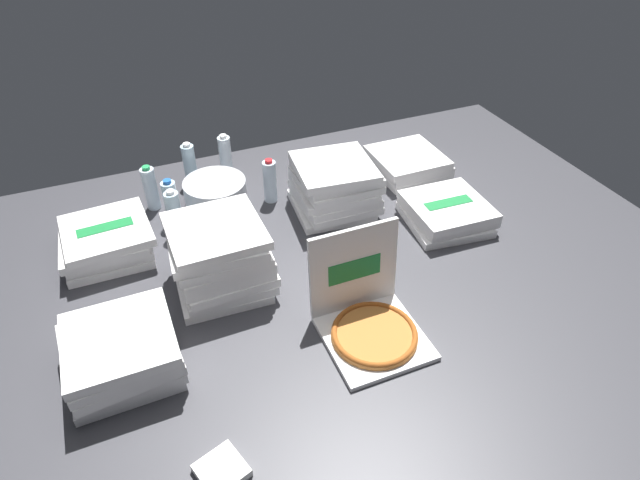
{
  "coord_description": "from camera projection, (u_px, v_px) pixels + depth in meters",
  "views": [
    {
      "loc": [
        -0.64,
        -1.47,
        1.48
      ],
      "look_at": [
        0.01,
        0.1,
        0.14
      ],
      "focal_mm": 30.12,
      "sensor_mm": 36.0,
      "label": 1
    }
  ],
  "objects": [
    {
      "name": "pizza_stack_right_mid",
      "position": [
        220.0,
        257.0,
        2.08
      ],
      "size": [
        0.38,
        0.37,
        0.29
      ],
      "color": "white",
      "rests_on": "ground_plane"
    },
    {
      "name": "water_bottle_2",
      "position": [
        171.0,
        202.0,
        2.44
      ],
      "size": [
        0.06,
        0.06,
        0.23
      ],
      "color": "silver",
      "rests_on": "ground_plane"
    },
    {
      "name": "open_pizza_box",
      "position": [
        369.0,
        319.0,
        1.93
      ],
      "size": [
        0.35,
        0.38,
        0.37
      ],
      "color": "white",
      "rests_on": "ground_plane"
    },
    {
      "name": "water_bottle_3",
      "position": [
        175.0,
        213.0,
        2.37
      ],
      "size": [
        0.06,
        0.06,
        0.23
      ],
      "color": "silver",
      "rests_on": "ground_plane"
    },
    {
      "name": "water_bottle_4",
      "position": [
        190.0,
        164.0,
        2.71
      ],
      "size": [
        0.06,
        0.06,
        0.23
      ],
      "color": "silver",
      "rests_on": "ground_plane"
    },
    {
      "name": "water_bottle_0",
      "position": [
        270.0,
        181.0,
        2.58
      ],
      "size": [
        0.06,
        0.06,
        0.23
      ],
      "color": "silver",
      "rests_on": "ground_plane"
    },
    {
      "name": "water_bottle_1",
      "position": [
        225.0,
        156.0,
        2.78
      ],
      "size": [
        0.06,
        0.06,
        0.23
      ],
      "color": "white",
      "rests_on": "ground_plane"
    },
    {
      "name": "ice_bucket",
      "position": [
        216.0,
        193.0,
        2.58
      ],
      "size": [
        0.3,
        0.3,
        0.13
      ],
      "primitive_type": "cylinder",
      "color": "#B7BABF",
      "rests_on": "ground_plane"
    },
    {
      "name": "pizza_stack_center_far",
      "position": [
        334.0,
        186.0,
        2.51
      ],
      "size": [
        0.39,
        0.39,
        0.25
      ],
      "color": "white",
      "rests_on": "ground_plane"
    },
    {
      "name": "napkin_pile",
      "position": [
        222.0,
        471.0,
        1.53
      ],
      "size": [
        0.16,
        0.16,
        0.03
      ],
      "primitive_type": "cube",
      "rotation": [
        0.0,
        0.0,
        0.31
      ],
      "color": "white",
      "rests_on": "ground_plane"
    },
    {
      "name": "pizza_stack_right_near",
      "position": [
        107.0,
        241.0,
        2.27
      ],
      "size": [
        0.38,
        0.38,
        0.15
      ],
      "color": "white",
      "rests_on": "ground_plane"
    },
    {
      "name": "pizza_stack_left_near",
      "position": [
        122.0,
        353.0,
        1.77
      ],
      "size": [
        0.38,
        0.38,
        0.18
      ],
      "color": "white",
      "rests_on": "ground_plane"
    },
    {
      "name": "water_bottle_5",
      "position": [
        151.0,
        188.0,
        2.53
      ],
      "size": [
        0.06,
        0.06,
        0.23
      ],
      "color": "silver",
      "rests_on": "ground_plane"
    },
    {
      "name": "pizza_stack_left_mid",
      "position": [
        408.0,
        163.0,
        2.83
      ],
      "size": [
        0.36,
        0.35,
        0.11
      ],
      "color": "white",
      "rests_on": "ground_plane"
    },
    {
      "name": "ground_plane",
      "position": [
        327.0,
        283.0,
        2.19
      ],
      "size": [
        3.2,
        2.4,
        0.02
      ],
      "primitive_type": "cube",
      "color": "#38383D"
    },
    {
      "name": "pizza_stack_right_far",
      "position": [
        446.0,
        212.0,
        2.47
      ],
      "size": [
        0.39,
        0.39,
        0.11
      ],
      "color": "white",
      "rests_on": "ground_plane"
    }
  ]
}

